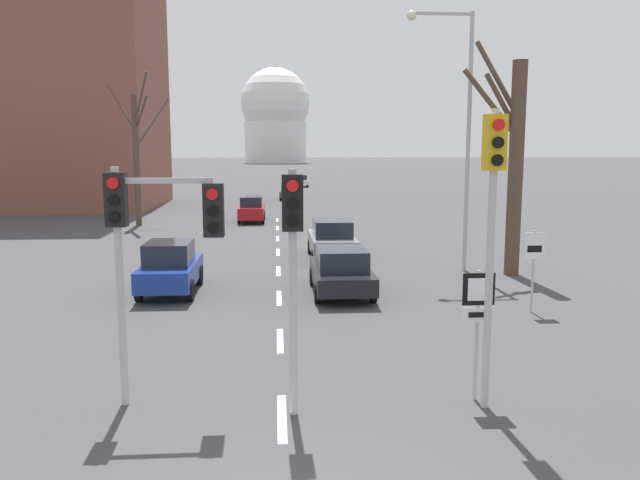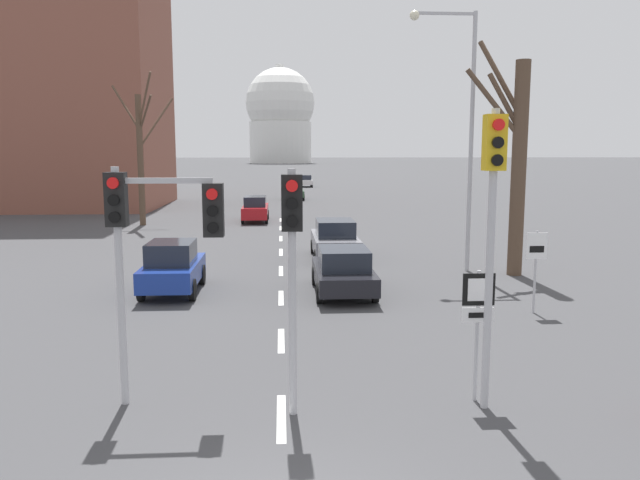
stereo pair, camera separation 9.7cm
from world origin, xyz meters
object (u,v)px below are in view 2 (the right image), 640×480
object	(u,v)px
traffic_signal_centre_tall	(292,245)
speed_limit_sign	(536,258)
street_lamp_right	(461,117)
sedan_mid_centre	(305,181)
sedan_near_right	(294,192)
route_sign_post	(478,313)
sedan_far_right	(255,209)
sedan_far_left	(173,267)
sedan_distant_centre	(335,239)
traffic_signal_near_left	(152,227)
traffic_signal_near_right	(492,204)
sedan_near_left	(343,271)

from	to	relation	value
traffic_signal_centre_tall	speed_limit_sign	size ratio (longest dim) A/B	1.82
street_lamp_right	sedan_mid_centre	distance (m)	57.12
sedan_near_right	route_sign_post	bearing A→B (deg)	-87.18
sedan_far_right	sedan_near_right	bearing A→B (deg)	80.92
street_lamp_right	sedan_far_left	size ratio (longest dim) A/B	2.52
street_lamp_right	sedan_distant_centre	size ratio (longest dim) A/B	2.12
sedan_near_right	sedan_far_right	distance (m)	18.50
traffic_signal_near_left	sedan_far_right	xyz separation A→B (m)	(0.60, 29.93, -2.47)
route_sign_post	traffic_signal_near_right	bearing A→B (deg)	-76.91
sedan_far_right	sedan_distant_centre	world-z (taller)	sedan_distant_centre
traffic_signal_near_left	route_sign_post	xyz separation A→B (m)	(5.90, -0.27, -1.61)
sedan_near_right	sedan_far_right	xyz separation A→B (m)	(-2.92, -18.27, 0.07)
sedan_far_left	sedan_near_right	bearing A→B (deg)	82.99
street_lamp_right	sedan_far_right	bearing A→B (deg)	115.73
speed_limit_sign	sedan_near_right	world-z (taller)	speed_limit_sign
sedan_near_left	sedan_mid_centre	size ratio (longest dim) A/B	1.09
traffic_signal_near_right	sedan_near_right	bearing A→B (deg)	92.89
sedan_near_right	sedan_far_left	xyz separation A→B (m)	(-4.80, -39.04, 0.09)
traffic_signal_near_left	sedan_far_left	bearing A→B (deg)	97.94
sedan_far_right	traffic_signal_centre_tall	bearing A→B (deg)	-86.47
street_lamp_right	sedan_far_right	xyz separation A→B (m)	(-8.51, 17.66, -5.07)
route_sign_post	sedan_mid_centre	world-z (taller)	route_sign_post
traffic_signal_near_left	speed_limit_sign	distance (m)	11.37
sedan_near_right	sedan_distant_centre	xyz separation A→B (m)	(1.09, -32.87, 0.08)
traffic_signal_near_left	sedan_near_right	bearing A→B (deg)	85.82
speed_limit_sign	sedan_far_right	size ratio (longest dim) A/B	0.52
traffic_signal_centre_tall	sedan_far_left	bearing A→B (deg)	110.99
sedan_near_right	sedan_distant_centre	distance (m)	32.89
sedan_near_right	sedan_near_left	bearing A→B (deg)	-88.85
street_lamp_right	sedan_near_left	size ratio (longest dim) A/B	2.28
traffic_signal_centre_tall	traffic_signal_near_left	bearing A→B (deg)	165.47
sedan_near_left	sedan_near_right	xyz separation A→B (m)	(-0.79, 39.52, -0.00)
sedan_far_left	sedan_distant_centre	xyz separation A→B (m)	(5.88, 6.17, -0.01)
sedan_far_left	sedan_far_right	xyz separation A→B (m)	(1.88, 20.77, -0.03)
traffic_signal_near_right	sedan_far_right	xyz separation A→B (m)	(-5.38, 30.52, -2.90)
traffic_signal_centre_tall	sedan_near_left	distance (m)	9.77
route_sign_post	street_lamp_right	distance (m)	13.61
traffic_signal_near_right	speed_limit_sign	size ratio (longest dim) A/B	2.24
street_lamp_right	sedan_near_right	world-z (taller)	street_lamp_right
traffic_signal_centre_tall	sedan_far_left	world-z (taller)	traffic_signal_centre_tall
traffic_signal_centre_tall	sedan_near_left	world-z (taller)	traffic_signal_centre_tall
route_sign_post	traffic_signal_centre_tall	bearing A→B (deg)	-173.69
traffic_signal_near_right	sedan_near_left	world-z (taller)	traffic_signal_near_right
sedan_far_left	sedan_mid_centre	bearing A→B (deg)	83.59
speed_limit_sign	route_sign_post	bearing A→B (deg)	-120.71
traffic_signal_centre_tall	sedan_far_right	world-z (taller)	traffic_signal_centre_tall
sedan_near_right	sedan_far_left	size ratio (longest dim) A/B	0.99
traffic_signal_near_right	sedan_near_right	distance (m)	48.95
sedan_far_right	street_lamp_right	bearing A→B (deg)	-64.27
speed_limit_sign	street_lamp_right	xyz separation A→B (m)	(-0.46, 6.37, 4.28)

